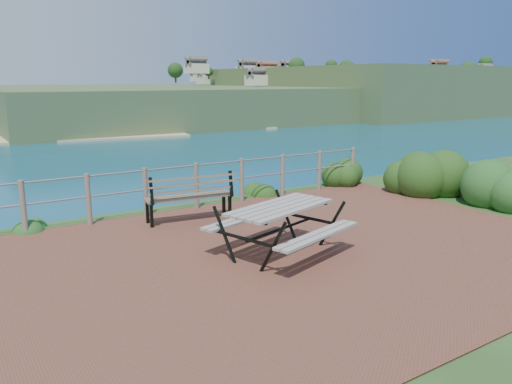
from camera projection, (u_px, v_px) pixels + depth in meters
ground at (288, 252)px, 8.16m from camera, size 10.00×7.00×0.12m
safety_railing at (196, 183)px, 10.78m from camera, size 9.40×0.10×1.00m
distant_bay at (322, 88)px, 266.19m from camera, size 290.00×232.36×24.00m
picnic_table at (280, 224)px, 7.96m from camera, size 2.01×1.58×0.79m
park_bench at (189, 190)px, 9.84m from camera, size 1.78×0.65×0.98m
shrub_right_front at (426, 193)px, 12.45m from camera, size 1.37×1.37×1.95m
shrub_right_back at (501, 207)px, 11.07m from camera, size 1.32×1.32×1.88m
shrub_right_edge at (343, 185)px, 13.41m from camera, size 0.94×0.94×1.34m
shrub_lip_west at (26, 231)px, 9.35m from camera, size 0.67×0.67×0.37m
shrub_lip_east at (262, 194)px, 12.39m from camera, size 0.70×0.70×0.41m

